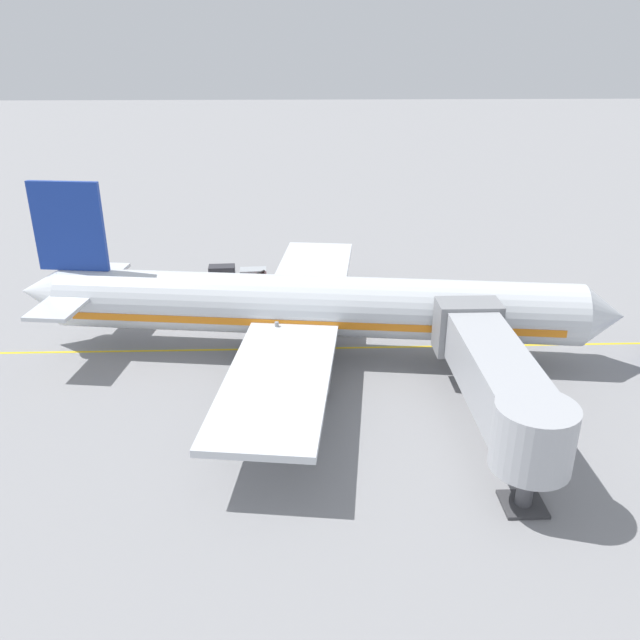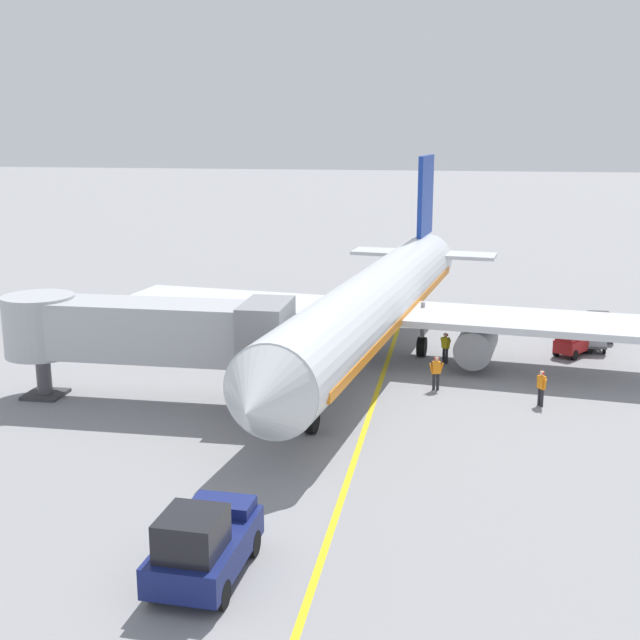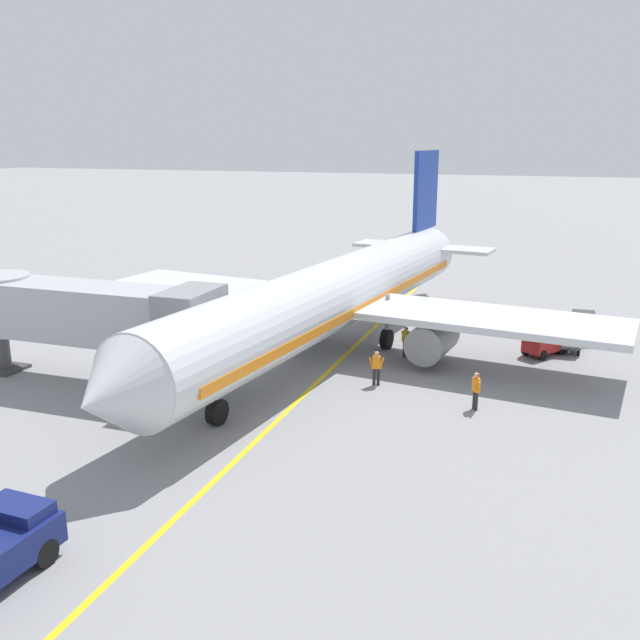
% 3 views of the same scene
% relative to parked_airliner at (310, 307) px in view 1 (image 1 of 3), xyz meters
% --- Properties ---
extents(ground_plane, '(400.00, 400.00, 0.00)m').
position_rel_parked_airliner_xyz_m(ground_plane, '(-0.71, 2.27, -3.19)').
color(ground_plane, gray).
extents(gate_lead_in_line, '(0.24, 80.00, 0.01)m').
position_rel_parked_airliner_xyz_m(gate_lead_in_line, '(-0.71, 2.27, -3.18)').
color(gate_lead_in_line, gold).
rests_on(gate_lead_in_line, ground).
extents(parked_airliner, '(30.42, 37.33, 10.63)m').
position_rel_parked_airliner_xyz_m(parked_airliner, '(0.00, 0.00, 0.00)').
color(parked_airliner, silver).
rests_on(parked_airliner, ground).
extents(jet_bridge, '(13.60, 3.50, 4.98)m').
position_rel_parked_airliner_xyz_m(jet_bridge, '(9.72, 8.73, 0.27)').
color(jet_bridge, '#A8AAAF').
rests_on(jet_bridge, ground).
extents(baggage_tug_lead, '(2.41, 2.74, 1.62)m').
position_rel_parked_airliner_xyz_m(baggage_tug_lead, '(-10.87, -3.00, -2.47)').
color(baggage_tug_lead, '#B21E1E').
rests_on(baggage_tug_lead, ground).
extents(baggage_cart_front, '(1.41, 2.93, 1.58)m').
position_rel_parked_airliner_xyz_m(baggage_cart_front, '(-12.09, -4.31, -2.24)').
color(baggage_cart_front, '#4C4C51').
rests_on(baggage_cart_front, ground).
extents(baggage_cart_second_in_train, '(1.41, 2.93, 1.58)m').
position_rel_parked_airliner_xyz_m(baggage_cart_second_in_train, '(-12.93, -6.91, -2.24)').
color(baggage_cart_second_in_train, '#4C4C51').
rests_on(baggage_cart_second_in_train, ground).
extents(ground_crew_wing_walker, '(0.45, 0.67, 1.69)m').
position_rel_parked_airliner_xyz_m(ground_crew_wing_walker, '(-8.35, 6.20, -2.23)').
color(ground_crew_wing_walker, '#232328').
rests_on(ground_crew_wing_walker, ground).
extents(ground_crew_loader, '(0.63, 0.51, 1.69)m').
position_rel_parked_airliner_xyz_m(ground_crew_loader, '(-3.84, -0.22, -2.23)').
color(ground_crew_loader, '#232328').
rests_on(ground_crew_loader, ground).
extents(ground_crew_marshaller, '(0.72, 0.34, 1.69)m').
position_rel_parked_airliner_xyz_m(ground_crew_marshaller, '(-3.50, 4.64, -2.23)').
color(ground_crew_marshaller, '#232328').
rests_on(ground_crew_marshaller, ground).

